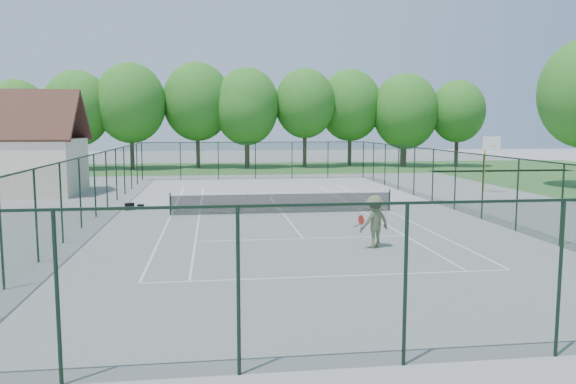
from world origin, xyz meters
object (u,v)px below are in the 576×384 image
(basketball_goal, at_px, (488,153))
(sports_bag_a, at_px, (130,207))
(tennis_net, at_px, (283,202))
(tennis_player, at_px, (375,222))

(basketball_goal, bearing_deg, sports_bag_a, -167.49)
(tennis_net, xyz_separation_m, tennis_player, (2.28, -8.30, 0.37))
(tennis_net, bearing_deg, tennis_player, -74.66)
(tennis_net, relative_size, basketball_goal, 3.04)
(tennis_net, xyz_separation_m, sports_bag_a, (-7.73, 2.08, -0.39))
(tennis_player, bearing_deg, tennis_net, 105.34)
(tennis_net, bearing_deg, sports_bag_a, 164.97)
(sports_bag_a, bearing_deg, basketball_goal, -7.89)
(sports_bag_a, bearing_deg, tennis_player, -66.44)
(tennis_player, bearing_deg, basketball_goal, 51.70)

